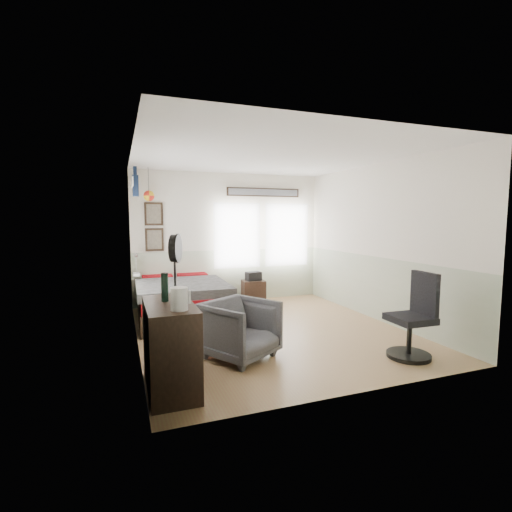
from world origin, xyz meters
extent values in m
cube|color=tan|center=(0.00, 0.00, -0.01)|extent=(4.00, 4.50, 0.01)
cube|color=white|center=(0.00, 2.25, 1.35)|extent=(4.00, 0.02, 2.70)
cube|color=white|center=(0.00, -2.25, 1.35)|extent=(4.00, 0.02, 2.70)
cube|color=white|center=(-2.00, 0.00, 1.35)|extent=(0.02, 4.50, 2.70)
cube|color=white|center=(2.00, 0.00, 1.35)|extent=(0.02, 4.50, 2.70)
cube|color=white|center=(0.00, 0.00, 2.70)|extent=(4.00, 4.50, 0.02)
cube|color=beige|center=(0.00, 2.24, 0.55)|extent=(4.00, 0.01, 1.10)
cube|color=beige|center=(-1.99, 0.00, 0.55)|extent=(0.01, 4.50, 1.10)
cube|color=beige|center=(1.99, 0.00, 0.55)|extent=(0.01, 4.50, 1.10)
cube|color=silver|center=(-1.96, 0.55, 1.45)|extent=(0.03, 2.20, 1.35)
cube|color=silver|center=(0.15, 2.21, 1.40)|extent=(0.95, 0.03, 1.30)
cube|color=silver|center=(1.30, 2.21, 1.40)|extent=(0.95, 0.03, 1.30)
cube|color=#352417|center=(-1.55, 2.21, 1.35)|extent=(0.35, 0.03, 0.45)
cube|color=#352417|center=(-1.55, 2.21, 1.85)|extent=(0.35, 0.03, 0.45)
cube|color=#7F7259|center=(-1.55, 2.20, 1.35)|extent=(0.27, 0.01, 0.37)
cube|color=#7F7259|center=(-1.55, 2.20, 1.85)|extent=(0.27, 0.01, 0.37)
cube|color=#352417|center=(0.75, 2.21, 2.32)|extent=(1.65, 0.03, 0.18)
cube|color=gray|center=(0.75, 2.20, 2.32)|extent=(1.58, 0.01, 0.13)
cube|color=white|center=(-1.97, 1.15, 2.35)|extent=(0.02, 0.48, 0.14)
sphere|color=red|center=(-1.65, 1.95, 2.18)|extent=(0.20, 0.20, 0.20)
cube|color=black|center=(-1.21, 1.25, 0.17)|extent=(1.50, 2.10, 0.33)
cube|color=#9A0517|center=(-1.21, 1.25, 0.42)|extent=(1.46, 2.06, 0.19)
cube|color=#63615F|center=(-1.21, 1.02, 0.59)|extent=(1.54, 1.55, 0.14)
cube|color=#9A0517|center=(-1.55, 2.08, 0.59)|extent=(0.58, 0.37, 0.14)
cube|color=#9A0517|center=(-0.86, 2.08, 0.59)|extent=(0.58, 0.37, 0.14)
cube|color=black|center=(-1.74, -1.48, 0.45)|extent=(0.48, 1.00, 0.90)
imported|color=#5A5A65|center=(-0.80, -0.92, 0.37)|extent=(1.09, 1.10, 0.74)
cube|color=black|center=(0.42, 1.97, 0.23)|extent=(0.50, 0.42, 0.46)
cylinder|color=black|center=(1.22, -1.65, 0.03)|extent=(0.54, 0.54, 0.05)
cylinder|color=black|center=(1.22, -1.65, 0.26)|extent=(0.06, 0.06, 0.42)
cube|color=#26252C|center=(1.22, -1.65, 0.50)|extent=(0.50, 0.50, 0.08)
cube|color=#26252C|center=(1.43, -1.66, 0.82)|extent=(0.08, 0.44, 0.54)
cylinder|color=silver|center=(-1.68, -1.78, 1.01)|extent=(0.16, 0.16, 0.22)
cube|color=silver|center=(-1.59, -1.78, 1.02)|extent=(0.02, 0.02, 0.13)
cylinder|color=black|center=(-1.77, -1.35, 1.05)|extent=(0.07, 0.07, 0.30)
cylinder|color=black|center=(-1.68, -1.53, 1.18)|extent=(0.02, 0.02, 0.55)
cylinder|color=black|center=(-1.68, -1.53, 1.47)|extent=(0.16, 0.27, 0.28)
cylinder|color=black|center=(-1.65, -1.53, 1.47)|extent=(0.13, 0.28, 0.29)
cube|color=black|center=(0.42, 1.97, 0.55)|extent=(0.33, 0.23, 0.18)
camera|label=1|loc=(-2.19, -5.26, 1.77)|focal=26.00mm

